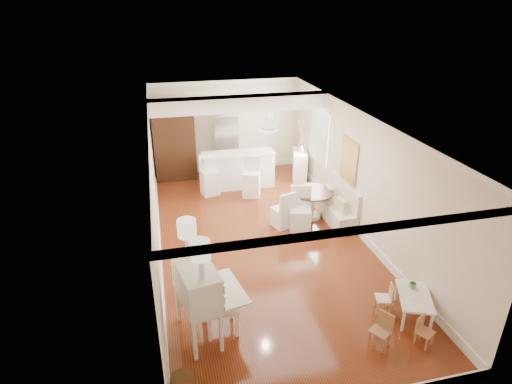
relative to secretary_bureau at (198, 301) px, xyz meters
name	(u,v)px	position (x,y,z in m)	size (l,w,h in m)	color
room	(260,152)	(1.74, 2.98, 1.31)	(9.00, 9.04, 2.82)	maroon
secretary_bureau	(198,301)	(0.00, 0.00, 0.00)	(1.05, 1.07, 1.34)	silver
gustavian_armchair	(220,305)	(0.36, 0.05, -0.18)	(0.57, 0.57, 0.99)	white
kids_table	(413,306)	(3.60, -0.41, -0.45)	(0.52, 0.87, 0.43)	silver
kids_chair_a	(381,331)	(2.72, -0.89, -0.38)	(0.28, 0.28, 0.58)	#A6704B
kids_chair_b	(384,298)	(3.17, -0.17, -0.39)	(0.27, 0.27, 0.55)	tan
kids_chair_c	(425,332)	(3.41, -1.03, -0.42)	(0.24, 0.24, 0.50)	tan
banquette	(336,202)	(3.69, 3.16, -0.18)	(0.52, 1.60, 0.98)	silver
dining_table	(312,204)	(3.18, 3.45, -0.32)	(1.04, 1.04, 0.71)	#4D2819
slip_chair_near	(301,209)	(2.72, 2.97, -0.16)	(0.48, 0.50, 1.02)	silver
slip_chair_far	(283,209)	(2.36, 3.20, -0.22)	(0.43, 0.45, 0.91)	white
breakfast_counter	(238,170)	(1.80, 5.76, -0.16)	(2.05, 0.65, 1.03)	white
bar_stool_left	(210,175)	(0.93, 5.42, -0.11)	(0.45, 0.45, 1.12)	white
bar_stool_right	(252,177)	(2.02, 5.02, -0.12)	(0.44, 0.44, 1.10)	white
pantry_cabinet	(174,141)	(0.10, 6.84, 0.48)	(1.20, 0.60, 2.30)	#381E11
fridge	(238,145)	(2.00, 6.81, 0.23)	(0.75, 0.65, 1.80)	silver
sideboard	(300,165)	(3.70, 5.89, -0.24)	(0.40, 0.90, 0.86)	white
pencil_cup	(413,285)	(3.67, -0.20, -0.19)	(0.13, 0.13, 0.10)	#6CA660
branch_vase	(302,148)	(3.74, 5.91, 0.29)	(0.20, 0.20, 0.21)	silver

